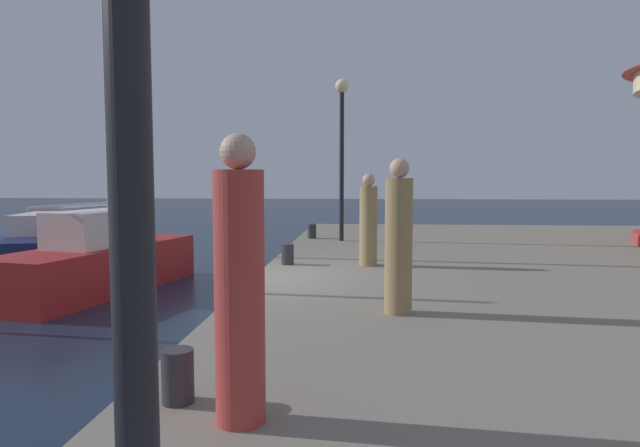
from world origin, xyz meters
The scene contains 10 objects.
ground_plane centered at (0.00, 0.00, 0.00)m, with size 120.00×120.00×0.00m, color #162338.
sailboat_red centered at (-3.86, 2.30, 0.71)m, with size 2.67×5.41×7.64m.
motorboat_navy centered at (-8.05, 7.30, 0.52)m, with size 3.21×5.70×1.39m.
lamp_post_mid_promenade centered at (1.27, 5.61, 3.73)m, with size 0.36×0.36×4.29m.
bollard_north centered at (0.39, 1.35, 1.00)m, with size 0.24×0.24×0.40m, color #2D2D33.
bollard_center centered at (0.49, -5.38, 1.00)m, with size 0.24×0.24×0.40m, color #2D2D33.
bollard_south centered at (0.41, 6.17, 1.00)m, with size 0.24×0.24×0.40m, color #2D2D33.
person_far_corner centered at (2.29, -2.46, 1.70)m, with size 0.34×0.34×1.91m.
person_mid_promenade centered at (1.03, -5.67, 1.72)m, with size 0.34×0.34×1.96m.
person_by_the_water centered at (1.95, 1.35, 1.63)m, with size 0.34×0.34×1.76m.
Camera 1 is at (1.86, -9.31, 2.46)m, focal length 31.27 mm.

